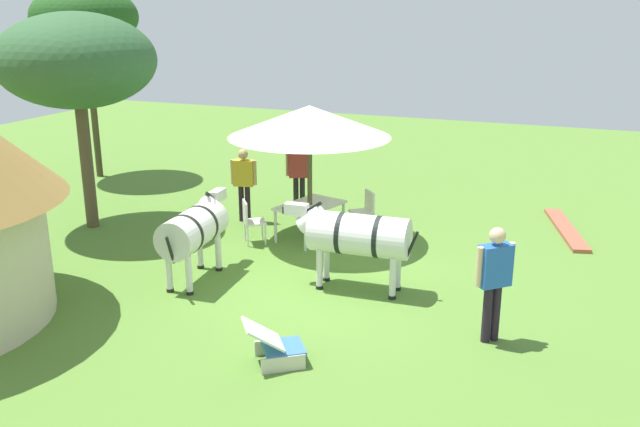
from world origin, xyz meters
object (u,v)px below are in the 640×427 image
Objects in this scene: patio_dining_table at (310,208)px; standing_watcher at (494,274)px; zebra_by_umbrella at (356,235)px; guest_beside_umbrella at (244,178)px; patio_chair_west_end at (365,209)px; guest_behind_table at (299,170)px; zebra_nearest_camera at (194,229)px; acacia_tree_behind_hut at (85,18)px; shade_umbrella at (309,121)px; striped_lounge_chair at (275,346)px; patio_chair_near_lawn at (251,219)px; acacia_tree_left_background at (76,61)px.

patio_dining_table is 5.27m from standing_watcher.
guest_beside_umbrella is at bearing 49.80° from zebra_by_umbrella.
standing_watcher is at bearing -44.47° from guest_beside_umbrella.
guest_behind_table reaches higher than patio_chair_west_end.
acacia_tree_behind_hut is at bearing 135.52° from zebra_nearest_camera.
guest_beside_umbrella is at bearing -110.76° from acacia_tree_behind_hut.
patio_dining_table is at bearing 99.28° from standing_watcher.
zebra_by_umbrella reaches higher than patio_dining_table.
patio_dining_table is 0.73× the size of zebra_nearest_camera.
shade_umbrella is 1.93× the size of guest_behind_table.
patio_chair_west_end is 0.17× the size of acacia_tree_behind_hut.
patio_chair_west_end is 0.55× the size of guest_beside_umbrella.
patio_chair_west_end is at bearing 12.27° from zebra_by_umbrella.
patio_dining_table is 0.31× the size of acacia_tree_behind_hut.
acacia_tree_behind_hut reaches higher than striped_lounge_chair.
acacia_tree_left_background is at bearing -121.44° from patio_chair_near_lawn.
zebra_by_umbrella is (-2.71, -3.55, -0.01)m from guest_beside_umbrella.
shade_umbrella is at bearing -29.28° from guest_beside_umbrella.
patio_chair_near_lawn is 0.17× the size of acacia_tree_behind_hut.
guest_beside_umbrella is 0.70× the size of zebra_by_umbrella.
standing_watcher reaches higher than zebra_by_umbrella.
patio_chair_near_lawn is 0.20× the size of acacia_tree_left_background.
shade_umbrella is at bearing 36.00° from zebra_by_umbrella.
zebra_nearest_camera is at bearing -36.49° from patio_chair_near_lawn.
standing_watcher is at bearing -116.90° from acacia_tree_behind_hut.
guest_beside_umbrella is 1.38m from guest_behind_table.
guest_beside_umbrella is 0.36× the size of acacia_tree_left_background.
patio_dining_table is 0.67× the size of zebra_by_umbrella.
guest_beside_umbrella is 0.95× the size of standing_watcher.
guest_behind_table is 0.72× the size of zebra_by_umbrella.
shade_umbrella is 1.38× the size of zebra_by_umbrella.
striped_lounge_chair is 12.61m from acacia_tree_behind_hut.
zebra_by_umbrella reaches higher than patio_chair_near_lawn.
acacia_tree_left_background is (-2.65, 3.81, 2.54)m from guest_behind_table.
standing_watcher is 1.82× the size of striped_lounge_chair.
standing_watcher is at bearing 112.67° from guest_behind_table.
acacia_tree_left_background is at bearing -143.08° from acacia_tree_behind_hut.
zebra_by_umbrella is at bearing 26.58° from patio_chair_near_lawn.
standing_watcher is 13.58m from acacia_tree_behind_hut.
guest_behind_table is (0.82, 1.88, 0.50)m from patio_chair_west_end.
standing_watcher reaches higher than striped_lounge_chair.
acacia_tree_left_background reaches higher than shade_umbrella.
patio_chair_near_lawn is 0.53× the size of guest_behind_table.
guest_beside_umbrella is (0.56, 1.82, 0.33)m from patio_dining_table.
standing_watcher is 0.80× the size of zebra_nearest_camera.
zebra_nearest_camera is at bearing -89.01° from guest_beside_umbrella.
striped_lounge_chair is at bearing -162.80° from patio_dining_table.
guest_behind_table reaches higher than striped_lounge_chair.
zebra_nearest_camera is at bearing 65.13° from guest_behind_table.
shade_umbrella is 2.40m from guest_beside_umbrella.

